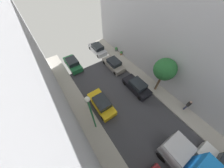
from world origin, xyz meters
TOP-DOWN VIEW (x-y plane):
  - ground at (0.00, 0.00)m, footprint 32.00×32.00m
  - sidewalk_right at (5.00, 0.00)m, footprint 2.00×44.00m
  - parked_car_left_2 at (-2.70, 8.29)m, footprint 1.78×4.20m
  - parked_car_left_3 at (-2.70, 17.31)m, footprint 1.78×4.20m
  - parked_car_right_2 at (2.70, 7.84)m, footprint 1.78×4.20m
  - parked_car_right_3 at (2.70, 13.37)m, footprint 1.78×4.20m
  - parked_car_right_4 at (2.70, 18.53)m, footprint 1.78×4.20m
  - pedestrian at (5.49, 2.12)m, footprint 0.40×0.36m
  - street_tree_1 at (4.90, 6.28)m, footprint 2.60×2.60m
  - potted_plant_0 at (5.72, 16.75)m, footprint 0.48×0.48m
  - potted_plant_2 at (5.73, 15.25)m, footprint 0.42×0.42m
  - lamp_post at (-4.60, 6.49)m, footprint 0.44×0.44m

SIDE VIEW (x-z plane):
  - ground at x=0.00m, z-range 0.00..0.00m
  - sidewalk_right at x=5.00m, z-range 0.00..0.15m
  - potted_plant_2 at x=5.73m, z-range 0.18..0.87m
  - potted_plant_0 at x=5.72m, z-range 0.16..0.90m
  - parked_car_left_2 at x=-2.70m, z-range -0.06..1.50m
  - parked_car_left_3 at x=-2.70m, z-range -0.06..1.50m
  - parked_car_right_2 at x=2.70m, z-range -0.06..1.50m
  - parked_car_right_3 at x=2.70m, z-range -0.06..1.50m
  - parked_car_right_4 at x=2.70m, z-range -0.06..1.50m
  - pedestrian at x=5.49m, z-range 0.21..1.93m
  - street_tree_1 at x=4.90m, z-range 1.36..6.44m
  - lamp_post at x=-4.60m, z-range 1.05..7.06m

